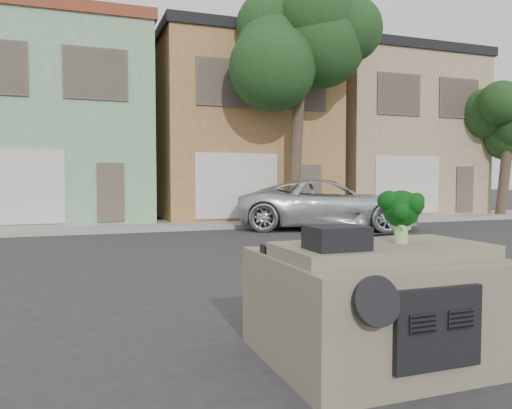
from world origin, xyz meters
TOP-DOWN VIEW (x-y plane):
  - ground_plane at (0.00, 0.00)m, footprint 120.00×120.00m
  - sidewalk at (0.00, 10.50)m, footprint 40.00×3.00m
  - townhouse_mint at (-3.50, 14.50)m, footprint 7.20×8.20m
  - townhouse_tan at (4.00, 14.50)m, footprint 7.20×8.20m
  - townhouse_beige at (11.50, 14.50)m, footprint 7.20×8.20m
  - silver_pickup at (5.42, 8.02)m, footprint 6.69×5.05m
  - tree_near at (5.00, 9.80)m, footprint 4.40×4.00m
  - tree_far at (15.00, 9.80)m, footprint 3.20×3.00m
  - car_dashboard at (0.00, -3.00)m, footprint 2.00×1.80m
  - instrument_hump at (-0.58, -3.35)m, footprint 0.48×0.38m
  - wiper_arm at (0.28, -2.62)m, footprint 0.69×0.15m
  - broccoli at (0.20, -3.17)m, footprint 0.54×0.54m

SIDE VIEW (x-z plane):
  - ground_plane at x=0.00m, z-range 0.00..0.00m
  - silver_pickup at x=5.42m, z-range -0.84..0.84m
  - sidewalk at x=0.00m, z-range 0.00..0.15m
  - car_dashboard at x=0.00m, z-range 0.00..1.12m
  - wiper_arm at x=0.28m, z-range 1.12..1.14m
  - instrument_hump at x=-0.58m, z-range 1.12..1.32m
  - broccoli at x=0.20m, z-range 1.12..1.62m
  - tree_far at x=15.00m, z-range 0.00..6.00m
  - townhouse_mint at x=-3.50m, z-range 0.00..7.55m
  - townhouse_tan at x=4.00m, z-range 0.00..7.55m
  - townhouse_beige at x=11.50m, z-range 0.00..7.55m
  - tree_near at x=5.00m, z-range 0.00..8.50m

